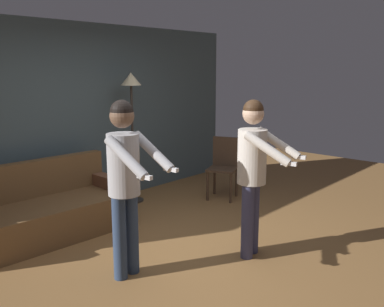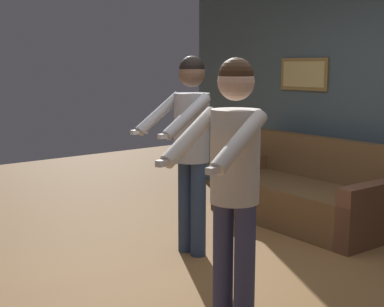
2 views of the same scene
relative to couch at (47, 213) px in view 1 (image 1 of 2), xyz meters
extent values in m
plane|color=olive|center=(0.76, -1.62, -0.28)|extent=(12.00, 12.00, 0.00)
cube|color=#465961|center=(0.76, 0.65, 1.02)|extent=(6.40, 0.06, 2.60)
cube|color=brown|center=(0.00, -0.04, -0.07)|extent=(1.94, 0.94, 0.42)
cube|color=brown|center=(0.02, 0.31, 0.37)|extent=(1.90, 0.23, 0.45)
cube|color=brown|center=(0.87, -0.09, 0.01)|extent=(0.20, 0.86, 0.58)
cylinder|color=#332D28|center=(1.58, 0.26, -0.27)|extent=(0.28, 0.28, 0.02)
cylinder|color=#332D28|center=(1.58, 0.26, 0.60)|extent=(0.04, 0.04, 1.71)
cone|color=#F9EAB7|center=(1.58, 0.26, 1.55)|extent=(0.29, 0.29, 0.18)
cylinder|color=navy|center=(-0.08, -1.49, 0.13)|extent=(0.13, 0.13, 0.82)
cylinder|color=navy|center=(0.08, -1.48, 0.13)|extent=(0.13, 0.13, 0.82)
cylinder|color=#B2B2B7|center=(0.00, -1.49, 0.83)|extent=(0.30, 0.30, 0.58)
sphere|color=brown|center=(0.00, -1.49, 1.28)|extent=(0.22, 0.22, 0.22)
sphere|color=black|center=(0.00, -1.49, 1.32)|extent=(0.21, 0.21, 0.21)
cylinder|color=#B2B2B7|center=(-0.16, -1.71, 0.95)|extent=(0.13, 0.48, 0.35)
cube|color=white|center=(-0.14, -1.93, 0.81)|extent=(0.05, 0.15, 0.04)
cylinder|color=#B2B2B7|center=(0.18, -1.69, 0.95)|extent=(0.13, 0.48, 0.35)
cube|color=white|center=(0.20, -1.90, 0.81)|extent=(0.05, 0.15, 0.04)
cylinder|color=#3F4269|center=(1.10, -2.13, 0.12)|extent=(0.13, 0.13, 0.80)
cylinder|color=#3F4269|center=(1.25, -2.09, 0.12)|extent=(0.13, 0.13, 0.80)
cylinder|color=silver|center=(1.18, -2.11, 0.81)|extent=(0.30, 0.30, 0.57)
sphere|color=#D8AD8E|center=(1.18, -2.11, 1.25)|extent=(0.22, 0.22, 0.22)
sphere|color=#382314|center=(1.18, -2.11, 1.29)|extent=(0.21, 0.21, 0.21)
cylinder|color=silver|center=(1.06, -2.36, 0.94)|extent=(0.20, 0.49, 0.32)
cube|color=white|center=(1.11, -2.57, 0.81)|extent=(0.07, 0.16, 0.04)
cylinder|color=silver|center=(1.39, -2.28, 0.94)|extent=(0.20, 0.49, 0.32)
cube|color=white|center=(1.44, -2.49, 0.81)|extent=(0.07, 0.16, 0.04)
cylinder|color=#4C3828|center=(2.34, -0.54, -0.05)|extent=(0.04, 0.04, 0.45)
cylinder|color=#4C3828|center=(2.47, -0.87, -0.05)|extent=(0.04, 0.04, 0.45)
cylinder|color=#4C3828|center=(2.67, -0.41, -0.05)|extent=(0.04, 0.04, 0.45)
cylinder|color=#4C3828|center=(2.81, -0.74, -0.05)|extent=(0.04, 0.04, 0.45)
cube|color=#4C3828|center=(2.57, -0.64, 0.19)|extent=(0.55, 0.55, 0.03)
cube|color=#4C3828|center=(2.75, -0.57, 0.43)|extent=(0.19, 0.40, 0.45)
camera|label=1|loc=(-2.44, -4.54, 1.72)|focal=40.00mm
camera|label=2|loc=(3.47, -4.30, 1.35)|focal=50.00mm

